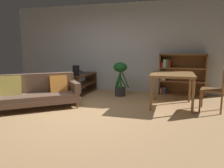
# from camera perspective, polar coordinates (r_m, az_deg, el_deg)

# --- Properties ---
(ground_plane) EXTENTS (8.16, 8.16, 0.00)m
(ground_plane) POSITION_cam_1_polar(r_m,az_deg,el_deg) (4.60, -8.70, -7.52)
(ground_plane) COLOR tan
(back_wall_panel) EXTENTS (6.80, 0.10, 2.70)m
(back_wall_panel) POSITION_cam_1_polar(r_m,az_deg,el_deg) (6.95, 0.42, 9.49)
(back_wall_panel) COLOR silver
(back_wall_panel) RESTS_ON ground_plane
(fabric_couch) EXTENTS (1.89, 1.73, 0.76)m
(fabric_couch) POSITION_cam_1_polar(r_m,az_deg,el_deg) (5.15, -19.41, -1.99)
(fabric_couch) COLOR brown
(fabric_couch) RESTS_ON ground_plane
(media_console) EXTENTS (0.39, 1.38, 0.58)m
(media_console) POSITION_cam_1_polar(r_m,az_deg,el_deg) (6.53, -7.74, 0.07)
(media_console) COLOR #56351E
(media_console) RESTS_ON ground_plane
(open_laptop) EXTENTS (0.45, 0.31, 0.08)m
(open_laptop) POSITION_cam_1_polar(r_m,az_deg,el_deg) (6.81, -7.56, 3.09)
(open_laptop) COLOR #333338
(open_laptop) RESTS_ON media_console
(desk_speaker) EXTENTS (0.19, 0.19, 0.29)m
(desk_speaker) POSITION_cam_1_polar(r_m,az_deg,el_deg) (6.17, -9.45, 3.55)
(desk_speaker) COLOR black
(desk_speaker) RESTS_ON media_console
(potted_floor_plant) EXTENTS (0.43, 0.38, 0.95)m
(potted_floor_plant) POSITION_cam_1_polar(r_m,az_deg,el_deg) (6.08, 2.17, 2.09)
(potted_floor_plant) COLOR #333338
(potted_floor_plant) RESTS_ON ground_plane
(dining_table) EXTENTS (0.95, 1.11, 0.76)m
(dining_table) POSITION_cam_1_polar(r_m,az_deg,el_deg) (5.16, 15.62, 1.83)
(dining_table) COLOR olive
(dining_table) RESTS_ON ground_plane
(dining_chair_near) EXTENTS (0.53, 0.53, 0.91)m
(dining_chair_near) POSITION_cam_1_polar(r_m,az_deg,el_deg) (5.07, 25.76, -0.84)
(dining_chair_near) COLOR brown
(dining_chair_near) RESTS_ON ground_plane
(bookshelf) EXTENTS (1.28, 0.35, 1.18)m
(bookshelf) POSITION_cam_1_polar(r_m,az_deg,el_deg) (6.55, 17.30, 2.47)
(bookshelf) COLOR brown
(bookshelf) RESTS_ON ground_plane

